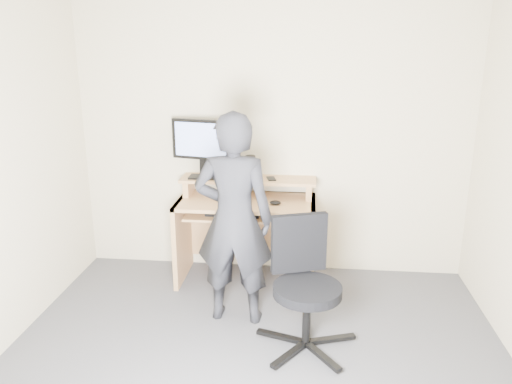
% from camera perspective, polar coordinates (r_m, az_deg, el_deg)
% --- Properties ---
extents(ground, '(3.50, 3.50, 0.00)m').
position_cam_1_polar(ground, '(3.37, -0.63, -21.07)').
color(ground, '#4B4A4F').
rests_on(ground, ground).
extents(back_wall, '(3.50, 0.02, 2.50)m').
position_cam_1_polar(back_wall, '(4.48, 1.85, 6.22)').
color(back_wall, beige).
rests_on(back_wall, ground).
extents(desk, '(1.20, 0.60, 0.91)m').
position_cam_1_polar(desk, '(4.47, -1.00, -3.13)').
color(desk, tan).
rests_on(desk, ground).
extents(monitor, '(0.54, 0.16, 0.52)m').
position_cam_1_polar(monitor, '(4.39, -6.21, 5.55)').
color(monitor, black).
rests_on(monitor, desk).
extents(external_drive, '(0.11, 0.15, 0.20)m').
position_cam_1_polar(external_drive, '(4.47, -2.68, 3.04)').
color(external_drive, black).
rests_on(external_drive, desk).
extents(travel_mug, '(0.09, 0.09, 0.19)m').
position_cam_1_polar(travel_mug, '(4.38, -0.63, 2.71)').
color(travel_mug, silver).
rests_on(travel_mug, desk).
extents(smartphone, '(0.10, 0.14, 0.01)m').
position_cam_1_polar(smartphone, '(4.40, 1.75, 1.54)').
color(smartphone, black).
rests_on(smartphone, desk).
extents(charger, '(0.05, 0.05, 0.03)m').
position_cam_1_polar(charger, '(4.38, -2.52, 1.62)').
color(charger, black).
rests_on(charger, desk).
extents(headphones, '(0.18, 0.18, 0.06)m').
position_cam_1_polar(headphones, '(4.52, -3.64, 1.96)').
color(headphones, silver).
rests_on(headphones, desk).
extents(keyboard, '(0.46, 0.19, 0.03)m').
position_cam_1_polar(keyboard, '(4.29, -2.61, -2.35)').
color(keyboard, black).
rests_on(keyboard, desk).
extents(mouse, '(0.10, 0.07, 0.04)m').
position_cam_1_polar(mouse, '(4.21, 2.22, -1.24)').
color(mouse, black).
rests_on(mouse, desk).
extents(office_chair, '(0.72, 0.69, 0.90)m').
position_cam_1_polar(office_chair, '(3.52, 5.54, -9.94)').
color(office_chair, black).
rests_on(office_chair, ground).
extents(person, '(0.61, 0.41, 1.62)m').
position_cam_1_polar(person, '(3.70, -2.53, -3.20)').
color(person, black).
rests_on(person, ground).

